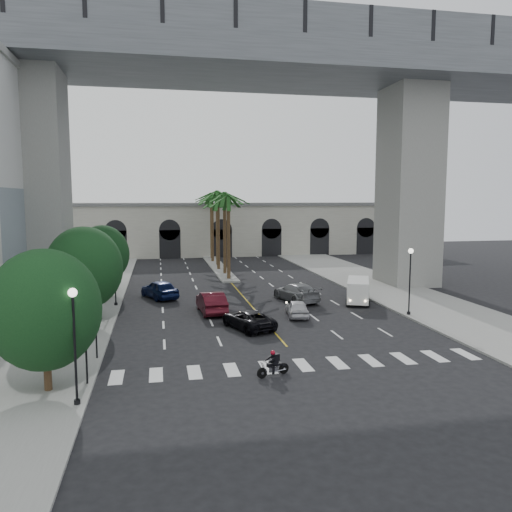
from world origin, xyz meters
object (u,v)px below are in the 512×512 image
Objects in this scene: traffic_signal_far at (96,317)px; cargo_van at (358,290)px; lamp_post_left_near at (74,336)px; car_d at (296,292)px; lamp_post_right at (410,276)px; car_b at (211,302)px; car_e at (160,289)px; motorcycle_rider at (274,364)px; car_a at (297,308)px; traffic_signal_near at (86,337)px; pedestrian_b at (63,330)px; lamp_post_left_far at (115,269)px; pedestrian_a at (10,341)px; car_c at (248,319)px.

traffic_signal_far is 24.07m from cargo_van.
lamp_post_left_near reaches higher than car_d.
lamp_post_right is 10.43m from car_d.
traffic_signal_far is 13.27m from car_b.
car_e is (3.58, 17.48, -1.65)m from traffic_signal_far.
motorcycle_rider is 0.47× the size of car_a.
lamp_post_right is at bearing 160.18° from car_b.
traffic_signal_near reaches higher than car_e.
car_d is 3.00× the size of pedestrian_b.
pedestrian_a is (-4.90, -12.89, -2.24)m from lamp_post_left_far.
car_d is (6.30, 18.10, 0.20)m from motorcycle_rider.
car_d is (15.63, 13.77, -1.69)m from traffic_signal_far.
car_a is (-8.60, 1.63, -2.56)m from lamp_post_right.
lamp_post_left_far is at bearing -63.85° from car_c.
car_d is (15.63, 17.77, -1.69)m from traffic_signal_near.
motorcycle_rider is 0.97× the size of pedestrian_b.
traffic_signal_far is at bearing 89.12° from lamp_post_left_near.
lamp_post_right is at bearing 120.14° from car_d.
motorcycle_rider is at bearing -141.00° from lamp_post_right.
traffic_signal_near is 18.69m from car_a.
car_e is 0.97× the size of cargo_van.
car_d is 3.41× the size of pedestrian_a.
car_b is (7.66, 14.71, -1.65)m from traffic_signal_near.
lamp_post_right is 6.23m from cargo_van.
car_c is 2.92× the size of pedestrian_a.
pedestrian_a is at bearing 121.13° from lamp_post_left_near.
lamp_post_left_far reaches higher than motorcycle_rider.
traffic_signal_far is 16.38m from car_a.
pedestrian_b is at bearing -172.24° from lamp_post_right.
pedestrian_b is at bearing -10.27° from car_c.
traffic_signal_near reaches higher than car_a.
car_e is at bearing 78.42° from traffic_signal_far.
car_a is at bearing 115.02° from car_e.
lamp_post_right is 3.23× the size of pedestrian_a.
lamp_post_right is (22.80, -8.00, 0.00)m from lamp_post_left_far.
traffic_signal_far is (-22.70, -6.50, -0.71)m from lamp_post_right.
traffic_signal_near is at bearing -53.45° from pedestrian_a.
motorcycle_rider is 20.00m from cargo_van.
lamp_post_right is 13.32m from car_c.
pedestrian_b reaches higher than car_a.
pedestrian_b is (-2.24, -11.41, -2.13)m from lamp_post_left_far.
pedestrian_b is (-5.92, -14.39, 0.23)m from car_e.
traffic_signal_near is 9.53m from motorcycle_rider.
lamp_post_left_near reaches higher than pedestrian_b.
lamp_post_left_near is 2.93× the size of motorcycle_rider.
car_a is at bearing -24.15° from lamp_post_left_far.
traffic_signal_far is 10.46m from motorcycle_rider.
lamp_post_left_near reaches higher than car_c.
motorcycle_rider reaches higher than car_a.
lamp_post_left_far is at bearing -30.23° from car_b.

